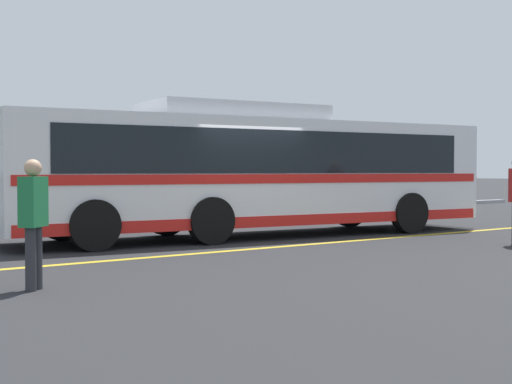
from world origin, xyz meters
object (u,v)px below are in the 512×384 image
at_px(transit_bus, 255,170).
at_px(parked_car_2, 125,200).
at_px(pedestrian_0, 33,216).
at_px(parked_car_3, 293,194).
at_px(parked_car_4, 396,192).

height_order(transit_bus, parked_car_2, transit_bus).
relative_size(parked_car_2, pedestrian_0, 2.56).
distance_m(parked_car_3, parked_car_4, 5.35).
xyz_separation_m(parked_car_2, parked_car_4, (11.43, -0.00, 0.01)).
height_order(transit_bus, parked_car_3, transit_bus).
bearing_deg(pedestrian_0, parked_car_2, -166.25).
bearing_deg(parked_car_3, transit_bus, 136.53).
distance_m(parked_car_4, pedestrian_0, 20.02).
distance_m(transit_bus, pedestrian_0, 8.12).
relative_size(transit_bus, parked_car_3, 2.77).
relative_size(transit_bus, parked_car_4, 3.08).
height_order(parked_car_3, pedestrian_0, pedestrian_0).
distance_m(parked_car_3, pedestrian_0, 15.42).
relative_size(transit_bus, pedestrian_0, 7.29).
bearing_deg(transit_bus, parked_car_4, 123.28).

